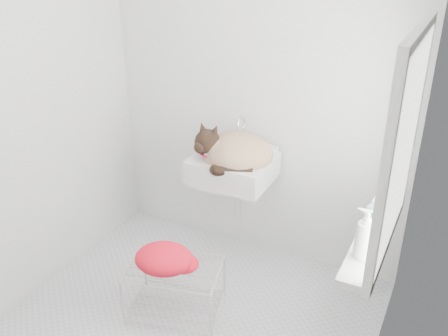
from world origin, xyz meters
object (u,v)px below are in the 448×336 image
at_px(sink, 233,157).
at_px(bottle_b, 370,238).
at_px(bottle_c, 376,224).
at_px(cat, 234,152).
at_px(bottle_a, 362,257).
at_px(wire_rack, 175,291).

bearing_deg(sink, bottle_b, -29.01).
bearing_deg(sink, bottle_c, -22.44).
distance_m(cat, bottle_c, 1.12).
height_order(sink, bottle_b, sink).
height_order(sink, bottle_c, sink).
height_order(sink, bottle_a, bottle_a).
bearing_deg(bottle_c, sink, 157.56).
height_order(wire_rack, bottle_b, bottle_b).
bearing_deg(bottle_a, cat, 144.59).
height_order(bottle_b, bottle_c, bottle_b).
bearing_deg(bottle_c, bottle_b, -90.00).
relative_size(wire_rack, bottle_c, 3.14).
xyz_separation_m(wire_rack, bottle_a, (1.14, -0.10, 0.70)).
height_order(cat, bottle_b, cat).
bearing_deg(bottle_b, bottle_a, -90.00).
relative_size(cat, bottle_b, 2.81).
xyz_separation_m(sink, wire_rack, (-0.09, -0.66, -0.70)).
xyz_separation_m(sink, bottle_c, (1.05, -0.43, 0.00)).
height_order(cat, bottle_c, cat).
bearing_deg(bottle_a, bottle_c, 90.00).
relative_size(cat, bottle_a, 2.45).
xyz_separation_m(bottle_a, bottle_b, (0.00, 0.17, 0.00)).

